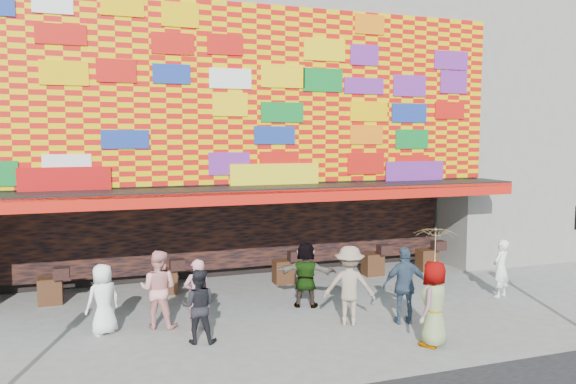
{
  "coord_description": "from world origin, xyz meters",
  "views": [
    {
      "loc": [
        -4.29,
        -11.12,
        4.4
      ],
      "look_at": [
        0.24,
        2.0,
        3.03
      ],
      "focal_mm": 35.0,
      "sensor_mm": 36.0,
      "label": 1
    }
  ],
  "objects_px": {
    "ped_a": "(103,299)",
    "ped_h": "(501,268)",
    "parasol": "(436,247)",
    "ped_b": "(197,295)",
    "ped_d": "(349,286)",
    "ped_c": "(198,306)",
    "ped_e": "(405,285)",
    "ped_f": "(306,274)",
    "ped_g": "(434,304)",
    "ped_i": "(158,289)"
  },
  "relations": [
    {
      "from": "ped_a",
      "to": "ped_h",
      "type": "distance_m",
      "value": 10.4
    },
    {
      "from": "ped_a",
      "to": "parasol",
      "type": "xyz_separation_m",
      "value": [
        6.58,
        -3.01,
        1.32
      ]
    },
    {
      "from": "ped_b",
      "to": "parasol",
      "type": "xyz_separation_m",
      "value": [
        4.55,
        -2.54,
        1.29
      ]
    },
    {
      "from": "ped_a",
      "to": "ped_d",
      "type": "distance_m",
      "value": 5.6
    },
    {
      "from": "ped_h",
      "to": "parasol",
      "type": "distance_m",
      "value": 4.76
    },
    {
      "from": "ped_b",
      "to": "ped_c",
      "type": "height_order",
      "value": "ped_b"
    },
    {
      "from": "ped_b",
      "to": "ped_e",
      "type": "xyz_separation_m",
      "value": [
        4.71,
        -1.11,
        0.09
      ]
    },
    {
      "from": "ped_f",
      "to": "parasol",
      "type": "height_order",
      "value": "parasol"
    },
    {
      "from": "ped_b",
      "to": "ped_g",
      "type": "bearing_deg",
      "value": 149.0
    },
    {
      "from": "parasol",
      "to": "ped_h",
      "type": "bearing_deg",
      "value": 33.51
    },
    {
      "from": "ped_h",
      "to": "ped_i",
      "type": "bearing_deg",
      "value": -26.93
    },
    {
      "from": "ped_d",
      "to": "ped_h",
      "type": "height_order",
      "value": "ped_d"
    },
    {
      "from": "ped_b",
      "to": "ped_i",
      "type": "bearing_deg",
      "value": -34.41
    },
    {
      "from": "ped_h",
      "to": "ped_b",
      "type": "bearing_deg",
      "value": -23.7
    },
    {
      "from": "ped_d",
      "to": "parasol",
      "type": "relative_size",
      "value": 1.05
    },
    {
      "from": "ped_e",
      "to": "ped_i",
      "type": "bearing_deg",
      "value": -4.85
    },
    {
      "from": "ped_b",
      "to": "ped_h",
      "type": "distance_m",
      "value": 8.36
    },
    {
      "from": "ped_f",
      "to": "ped_a",
      "type": "bearing_deg",
      "value": 30.52
    },
    {
      "from": "ped_f",
      "to": "parasol",
      "type": "xyz_separation_m",
      "value": [
        1.58,
        -3.43,
        1.27
      ]
    },
    {
      "from": "ped_b",
      "to": "ped_h",
      "type": "xyz_separation_m",
      "value": [
        8.36,
        -0.02,
        -0.03
      ]
    },
    {
      "from": "ped_c",
      "to": "ped_i",
      "type": "xyz_separation_m",
      "value": [
        -0.7,
        1.26,
        0.1
      ]
    },
    {
      "from": "ped_d",
      "to": "ped_b",
      "type": "bearing_deg",
      "value": 13.73
    },
    {
      "from": "ped_b",
      "to": "ped_e",
      "type": "relative_size",
      "value": 0.9
    },
    {
      "from": "ped_b",
      "to": "parasol",
      "type": "relative_size",
      "value": 0.93
    },
    {
      "from": "ped_d",
      "to": "ped_f",
      "type": "xyz_separation_m",
      "value": [
        -0.46,
        1.65,
        -0.08
      ]
    },
    {
      "from": "ped_h",
      "to": "parasol",
      "type": "relative_size",
      "value": 0.89
    },
    {
      "from": "ped_a",
      "to": "ped_f",
      "type": "relative_size",
      "value": 0.94
    },
    {
      "from": "ped_d",
      "to": "ped_f",
      "type": "distance_m",
      "value": 1.71
    },
    {
      "from": "ped_b",
      "to": "parasol",
      "type": "bearing_deg",
      "value": 149.0
    },
    {
      "from": "ped_d",
      "to": "parasol",
      "type": "height_order",
      "value": "parasol"
    },
    {
      "from": "ped_a",
      "to": "ped_h",
      "type": "xyz_separation_m",
      "value": [
        10.39,
        -0.49,
        0.0
      ]
    },
    {
      "from": "ped_d",
      "to": "ped_e",
      "type": "xyz_separation_m",
      "value": [
        1.27,
        -0.35,
        -0.02
      ]
    },
    {
      "from": "ped_c",
      "to": "ped_e",
      "type": "distance_m",
      "value": 4.84
    },
    {
      "from": "ped_g",
      "to": "parasol",
      "type": "bearing_deg",
      "value": 180.0
    },
    {
      "from": "ped_g",
      "to": "ped_h",
      "type": "distance_m",
      "value": 4.57
    },
    {
      "from": "ped_d",
      "to": "parasol",
      "type": "bearing_deg",
      "value": 148.24
    },
    {
      "from": "ped_a",
      "to": "ped_c",
      "type": "height_order",
      "value": "ped_c"
    },
    {
      "from": "ped_a",
      "to": "ped_e",
      "type": "height_order",
      "value": "ped_e"
    },
    {
      "from": "ped_e",
      "to": "ped_g",
      "type": "relative_size",
      "value": 1.01
    },
    {
      "from": "ped_b",
      "to": "ped_d",
      "type": "bearing_deg",
      "value": 165.74
    },
    {
      "from": "ped_a",
      "to": "parasol",
      "type": "distance_m",
      "value": 7.36
    },
    {
      "from": "ped_h",
      "to": "ped_f",
      "type": "bearing_deg",
      "value": -33.13
    },
    {
      "from": "ped_f",
      "to": "ped_d",
      "type": "bearing_deg",
      "value": 131.46
    },
    {
      "from": "ped_c",
      "to": "ped_f",
      "type": "height_order",
      "value": "ped_f"
    },
    {
      "from": "ped_f",
      "to": "ped_g",
      "type": "xyz_separation_m",
      "value": [
        1.58,
        -3.43,
        0.06
      ]
    },
    {
      "from": "ped_e",
      "to": "ped_h",
      "type": "xyz_separation_m",
      "value": [
        3.66,
        1.09,
        -0.12
      ]
    },
    {
      "from": "ped_g",
      "to": "ped_h",
      "type": "relative_size",
      "value": 1.14
    },
    {
      "from": "ped_b",
      "to": "ped_d",
      "type": "distance_m",
      "value": 3.52
    },
    {
      "from": "ped_b",
      "to": "ped_g",
      "type": "distance_m",
      "value": 5.21
    },
    {
      "from": "ped_a",
      "to": "ped_d",
      "type": "bearing_deg",
      "value": 140.19
    }
  ]
}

